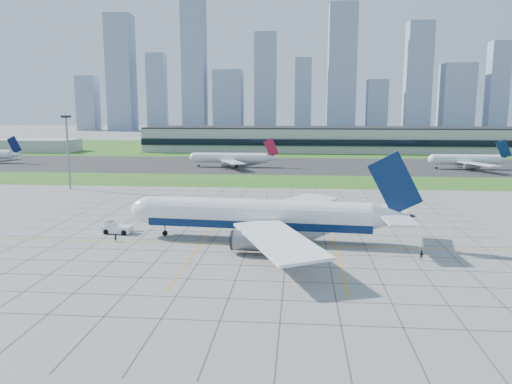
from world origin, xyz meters
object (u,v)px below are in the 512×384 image
airliner (261,216)px  pushback_tug (116,228)px  distant_jet_1 (232,158)px  light_mast (67,143)px  crew_near (116,238)px  distant_jet_2 (467,160)px  crew_far (422,255)px

airliner → pushback_tug: 33.52m
airliner → distant_jet_1: size_ratio=1.48×
light_mast → crew_near: (41.67, -67.39, -15.27)m
distant_jet_1 → distant_jet_2: (110.05, 0.97, -0.00)m
airliner → pushback_tug: airliner is taller
light_mast → distant_jet_2: 173.56m
light_mast → distant_jet_1: size_ratio=0.60×
airliner → crew_near: airliner is taller
pushback_tug → distant_jet_2: distant_jet_2 is taller
crew_far → distant_jet_1: (-55.37, 144.86, 3.56)m
crew_far → distant_jet_2: distant_jet_2 is taller
pushback_tug → distant_jet_2: (118.88, 130.98, 3.31)m
distant_jet_1 → airliner: bearing=-79.7°
crew_near → crew_far: 62.14m
light_mast → distant_jet_1: bearing=55.5°
pushback_tug → distant_jet_2: size_ratio=0.22×
airliner → crew_near: bearing=-167.4°
crew_near → light_mast: bearing=67.3°
crew_far → distant_jet_2: 155.79m
light_mast → crew_far: (103.34, -75.01, -15.25)m
distant_jet_1 → crew_far: bearing=-69.1°
distant_jet_1 → pushback_tug: bearing=-93.9°
light_mast → distant_jet_1: light_mast is taller
pushback_tug → crew_far: (64.20, -14.86, -0.25)m
distant_jet_1 → distant_jet_2: same height
pushback_tug → crew_far: pushback_tug is taller
airliner → crew_near: size_ratio=34.62×
pushback_tug → crew_far: size_ratio=5.17×
light_mast → crew_near: 80.69m
crew_far → pushback_tug: bearing=178.3°
airliner → crew_far: 33.54m
airliner → distant_jet_1: (-24.29, 133.05, -0.88)m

